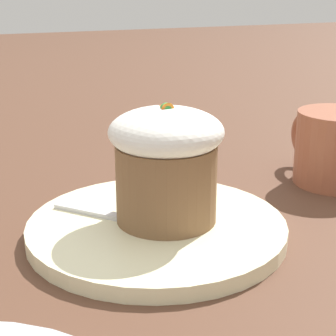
% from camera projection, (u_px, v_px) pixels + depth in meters
% --- Properties ---
extents(ground_plane, '(4.00, 4.00, 0.00)m').
position_uv_depth(ground_plane, '(157.00, 235.00, 0.49)').
color(ground_plane, '#513323').
extents(dessert_plate, '(0.22, 0.22, 0.01)m').
position_uv_depth(dessert_plate, '(157.00, 228.00, 0.49)').
color(dessert_plate, beige).
rests_on(dessert_plate, ground_plane).
extents(carrot_cake, '(0.10, 0.10, 0.10)m').
position_uv_depth(carrot_cake, '(168.00, 162.00, 0.47)').
color(carrot_cake, brown).
rests_on(carrot_cake, dessert_plate).
extents(spoon, '(0.12, 0.10, 0.01)m').
position_uv_depth(spoon, '(148.00, 222.00, 0.48)').
color(spoon, silver).
rests_on(spoon, dessert_plate).
extents(coffee_cup, '(0.13, 0.09, 0.08)m').
position_uv_depth(coffee_cup, '(336.00, 147.00, 0.61)').
color(coffee_cup, '#9E563D').
rests_on(coffee_cup, ground_plane).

